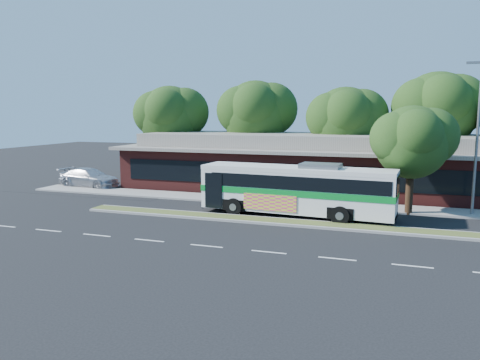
{
  "coord_description": "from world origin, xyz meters",
  "views": [
    {
      "loc": [
        5.22,
        -24.44,
        6.13
      ],
      "look_at": [
        -3.98,
        2.77,
        2.0
      ],
      "focal_mm": 35.0,
      "sensor_mm": 36.0,
      "label": 1
    }
  ],
  "objects_px": {
    "lamp_post": "(477,134)",
    "transit_bus": "(297,187)",
    "sedan": "(89,178)",
    "sidewalk_tree": "(418,141)"
  },
  "relations": [
    {
      "from": "lamp_post",
      "to": "sedan",
      "type": "xyz_separation_m",
      "value": [
        -28.56,
        2.02,
        -4.12
      ]
    },
    {
      "from": "transit_bus",
      "to": "lamp_post",
      "type": "bearing_deg",
      "value": 22.92
    },
    {
      "from": "transit_bus",
      "to": "sidewalk_tree",
      "type": "xyz_separation_m",
      "value": [
        6.66,
        2.8,
        2.69
      ]
    },
    {
      "from": "lamp_post",
      "to": "sedan",
      "type": "distance_m",
      "value": 28.93
    },
    {
      "from": "lamp_post",
      "to": "sedan",
      "type": "bearing_deg",
      "value": 175.95
    },
    {
      "from": "lamp_post",
      "to": "sedan",
      "type": "relative_size",
      "value": 1.67
    },
    {
      "from": "transit_bus",
      "to": "sedan",
      "type": "xyz_separation_m",
      "value": [
        -18.66,
        5.42,
        -1.01
      ]
    },
    {
      "from": "lamp_post",
      "to": "sidewalk_tree",
      "type": "xyz_separation_m",
      "value": [
        -3.25,
        -0.6,
        -0.41
      ]
    },
    {
      "from": "lamp_post",
      "to": "transit_bus",
      "type": "distance_m",
      "value": 10.92
    },
    {
      "from": "sedan",
      "to": "sidewalk_tree",
      "type": "distance_m",
      "value": 25.72
    }
  ]
}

